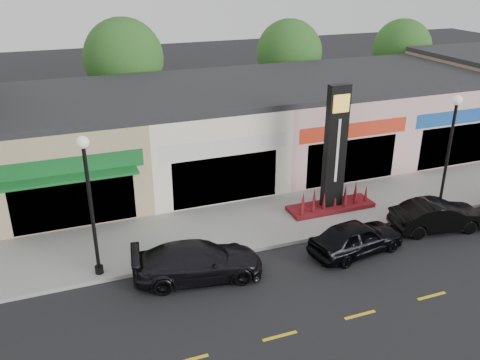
{
  "coord_description": "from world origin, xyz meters",
  "views": [
    {
      "loc": [
        -8.77,
        -14.65,
        11.06
      ],
      "look_at": [
        -1.72,
        4.0,
        2.43
      ],
      "focal_mm": 38.0,
      "sensor_mm": 36.0,
      "label": 1
    }
  ],
  "objects": [
    {
      "name": "shop_pink_e",
      "position": [
        12.5,
        11.47,
        2.4
      ],
      "size": [
        7.0,
        10.01,
        4.8
      ],
      "color": "#CC9C9B",
      "rests_on": "ground"
    },
    {
      "name": "car_black_conv",
      "position": [
        6.5,
        0.93,
        0.69
      ],
      "size": [
        2.1,
        4.36,
        1.38
      ],
      "primitive_type": "imported",
      "rotation": [
        0.0,
        0.0,
        1.41
      ],
      "color": "black",
      "rests_on": "ground"
    },
    {
      "name": "tree_rear_mid",
      "position": [
        8.0,
        19.5,
        4.88
      ],
      "size": [
        4.8,
        4.8,
        7.29
      ],
      "color": "#382619",
      "rests_on": "ground"
    },
    {
      "name": "shop_cream",
      "position": [
        -1.5,
        11.47,
        2.4
      ],
      "size": [
        7.0,
        10.01,
        4.8
      ],
      "color": "silver",
      "rests_on": "ground"
    },
    {
      "name": "car_dark_sedan",
      "position": [
        -4.5,
        1.1,
        0.71
      ],
      "size": [
        2.69,
        5.11,
        1.41
      ],
      "primitive_type": "imported",
      "rotation": [
        0.0,
        0.0,
        1.42
      ],
      "color": "black",
      "rests_on": "ground"
    },
    {
      "name": "lamp_east_near",
      "position": [
        8.0,
        2.5,
        3.48
      ],
      "size": [
        0.44,
        0.44,
        5.47
      ],
      "color": "black",
      "rests_on": "sidewalk"
    },
    {
      "name": "shop_pink_w",
      "position": [
        5.5,
        11.47,
        2.4
      ],
      "size": [
        7.0,
        10.01,
        4.8
      ],
      "color": "#CC9C9B",
      "rests_on": "ground"
    },
    {
      "name": "pylon_sign",
      "position": [
        3.0,
        4.2,
        2.27
      ],
      "size": [
        4.2,
        1.3,
        6.0
      ],
      "color": "#540E18",
      "rests_on": "sidewalk"
    },
    {
      "name": "lamp_west_near",
      "position": [
        -8.0,
        2.5,
        3.48
      ],
      "size": [
        0.44,
        0.44,
        5.47
      ],
      "color": "black",
      "rests_on": "sidewalk"
    },
    {
      "name": "tree_rear_east",
      "position": [
        18.0,
        19.5,
        4.63
      ],
      "size": [
        4.6,
        4.6,
        6.94
      ],
      "color": "#382619",
      "rests_on": "ground"
    },
    {
      "name": "curb",
      "position": [
        0.0,
        2.1,
        0.07
      ],
      "size": [
        52.0,
        0.2,
        0.15
      ],
      "primitive_type": "cube",
      "color": "gray",
      "rests_on": "ground"
    },
    {
      "name": "ground",
      "position": [
        0.0,
        0.0,
        0.0
      ],
      "size": [
        120.0,
        120.0,
        0.0
      ],
      "primitive_type": "plane",
      "color": "black",
      "rests_on": "ground"
    },
    {
      "name": "shop_beige",
      "position": [
        -8.5,
        11.46,
        2.4
      ],
      "size": [
        7.0,
        10.85,
        4.8
      ],
      "color": "tan",
      "rests_on": "ground"
    },
    {
      "name": "tree_rear_west",
      "position": [
        -4.0,
        19.5,
        5.22
      ],
      "size": [
        5.2,
        5.2,
        7.83
      ],
      "color": "#382619",
      "rests_on": "ground"
    },
    {
      "name": "sidewalk",
      "position": [
        0.0,
        4.35,
        0.07
      ],
      "size": [
        52.0,
        4.3,
        0.15
      ],
      "primitive_type": "cube",
      "color": "gray",
      "rests_on": "ground"
    },
    {
      "name": "car_black_sedan",
      "position": [
        2.06,
        0.55,
        0.7
      ],
      "size": [
        2.24,
        4.32,
        1.4
      ],
      "primitive_type": "imported",
      "rotation": [
        0.0,
        0.0,
        1.72
      ],
      "color": "black",
      "rests_on": "ground"
    }
  ]
}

